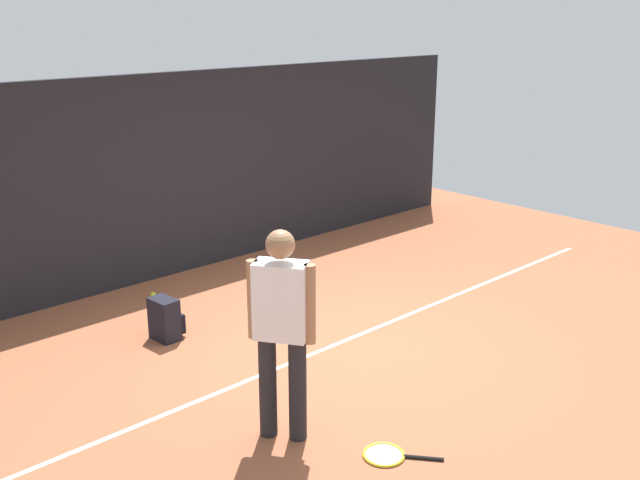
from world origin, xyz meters
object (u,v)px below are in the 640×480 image
object	(u,v)px
backpack	(166,319)
tennis_ball_near_player	(153,295)
tennis_racket	(388,455)
tennis_player	(282,323)
tennis_ball_by_fence	(177,305)

from	to	relation	value
backpack	tennis_ball_near_player	bearing A→B (deg)	-28.54
tennis_racket	tennis_ball_near_player	bearing A→B (deg)	-43.96
tennis_player	backpack	bearing A→B (deg)	138.37
backpack	tennis_ball_by_fence	world-z (taller)	backpack
backpack	tennis_ball_by_fence	xyz separation A→B (m)	(0.51, 0.62, -0.18)
tennis_player	tennis_ball_by_fence	bearing A→B (deg)	130.03
backpack	tennis_ball_near_player	xyz separation A→B (m)	(0.49, 1.09, -0.18)
tennis_player	tennis_ball_near_player	size ratio (longest dim) A/B	25.76
tennis_ball_near_player	tennis_ball_by_fence	world-z (taller)	same
tennis_racket	tennis_ball_by_fence	size ratio (longest dim) A/B	8.95
tennis_player	backpack	world-z (taller)	tennis_player
tennis_ball_by_fence	backpack	bearing A→B (deg)	-129.63
tennis_player	tennis_racket	distance (m)	1.28
tennis_racket	tennis_player	bearing A→B (deg)	-11.03
tennis_racket	tennis_ball_near_player	xyz separation A→B (m)	(0.40, 4.05, 0.02)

